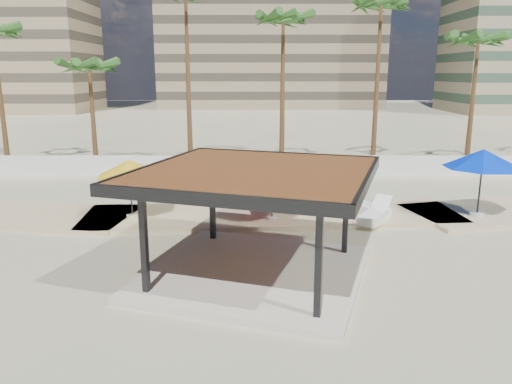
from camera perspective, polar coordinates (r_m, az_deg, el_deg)
ground at (r=15.02m, az=-4.99°, el=-10.43°), size 200.00×200.00×0.00m
promenade at (r=22.19m, az=1.80°, el=-2.25°), size 44.45×7.97×0.24m
boundary_wall at (r=30.21m, az=-2.51°, el=3.04°), size 56.00×0.30×1.20m
building_mid at (r=92.09m, az=1.66°, el=18.60°), size 38.00×16.00×30.40m
pavilion_central at (r=14.90m, az=-0.10°, el=-2.39°), size 8.32×8.32×3.35m
umbrella_b at (r=21.06m, az=-14.26°, el=2.67°), size 3.38×3.38×2.44m
umbrella_c at (r=20.20m, az=1.88°, el=2.30°), size 3.16×3.16×2.30m
umbrella_d at (r=22.61m, az=24.51°, el=3.48°), size 4.17×4.17×2.84m
lounger_b at (r=21.02m, az=13.47°, el=-2.60°), size 1.82×2.30×0.86m
lounger_c at (r=22.12m, az=12.37°, el=-1.71°), size 1.81×2.44×0.90m
palm_c at (r=33.39m, az=-18.52°, el=13.13°), size 3.00×3.00×7.31m
palm_d at (r=33.13m, az=-8.03°, el=20.72°), size 3.00×3.00×11.64m
palm_e at (r=32.25m, az=3.13°, el=18.54°), size 3.00×3.00×10.14m
palm_f at (r=33.40m, az=14.09°, el=19.37°), size 3.00×3.00×11.00m
palm_g at (r=34.76m, az=24.04°, el=15.09°), size 3.00×3.00×8.86m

